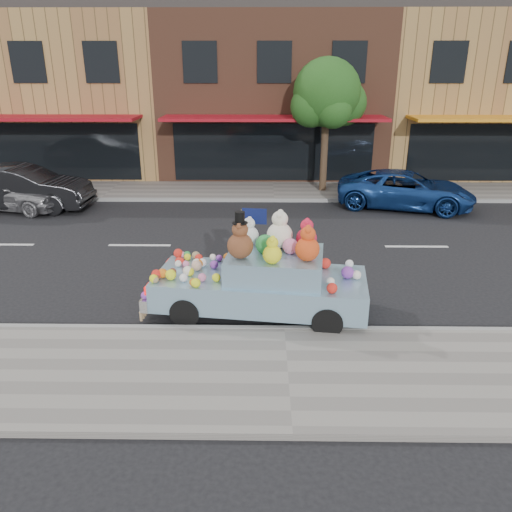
{
  "coord_description": "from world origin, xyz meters",
  "views": [
    {
      "loc": [
        -0.43,
        -13.56,
        4.88
      ],
      "look_at": [
        -0.57,
        -4.07,
        1.25
      ],
      "focal_mm": 35.0,
      "sensor_mm": 36.0,
      "label": 1
    }
  ],
  "objects_px": {
    "street_tree": "(327,98)",
    "car_blue": "(406,190)",
    "car_silver": "(10,191)",
    "art_car": "(262,278)",
    "car_dark": "(22,188)"
  },
  "relations": [
    {
      "from": "street_tree",
      "to": "art_car",
      "type": "height_order",
      "value": "street_tree"
    },
    {
      "from": "car_dark",
      "to": "art_car",
      "type": "xyz_separation_m",
      "value": [
        8.59,
        -7.93,
        -0.0
      ]
    },
    {
      "from": "street_tree",
      "to": "car_blue",
      "type": "distance_m",
      "value": 4.68
    },
    {
      "from": "car_dark",
      "to": "street_tree",
      "type": "bearing_deg",
      "value": -75.03
    },
    {
      "from": "car_silver",
      "to": "car_blue",
      "type": "height_order",
      "value": "car_silver"
    },
    {
      "from": "car_silver",
      "to": "car_dark",
      "type": "distance_m",
      "value": 0.44
    },
    {
      "from": "car_silver",
      "to": "car_blue",
      "type": "bearing_deg",
      "value": -73.83
    },
    {
      "from": "street_tree",
      "to": "car_blue",
      "type": "xyz_separation_m",
      "value": [
        2.72,
        -2.32,
        -3.02
      ]
    },
    {
      "from": "car_silver",
      "to": "art_car",
      "type": "bearing_deg",
      "value": -116.92
    },
    {
      "from": "car_silver",
      "to": "art_car",
      "type": "height_order",
      "value": "art_car"
    },
    {
      "from": "street_tree",
      "to": "car_silver",
      "type": "relative_size",
      "value": 1.26
    },
    {
      "from": "art_car",
      "to": "car_silver",
      "type": "bearing_deg",
      "value": 146.14
    },
    {
      "from": "car_dark",
      "to": "art_car",
      "type": "height_order",
      "value": "art_car"
    },
    {
      "from": "street_tree",
      "to": "car_blue",
      "type": "relative_size",
      "value": 1.08
    },
    {
      "from": "street_tree",
      "to": "car_dark",
      "type": "height_order",
      "value": "street_tree"
    }
  ]
}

